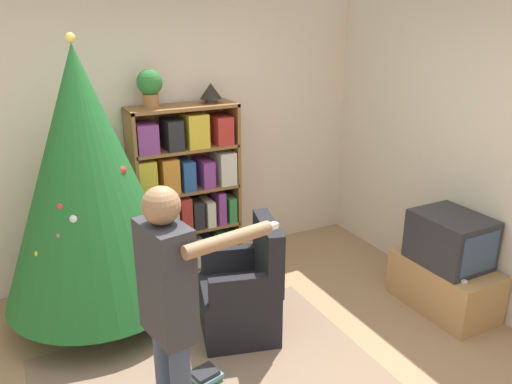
# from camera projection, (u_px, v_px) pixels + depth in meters

# --- Properties ---
(wall_back) EXTENTS (8.00, 0.10, 2.60)m
(wall_back) POSITION_uv_depth(u_px,v_px,m) (149.00, 136.00, 4.63)
(wall_back) COLOR beige
(wall_back) RESTS_ON ground_plane
(area_rug) EXTENTS (2.26, 1.70, 0.01)m
(area_rug) POSITION_uv_depth(u_px,v_px,m) (213.00, 383.00, 3.38)
(area_rug) COLOR #7F6651
(area_rug) RESTS_ON ground_plane
(bookshelf) EXTENTS (1.00, 0.34, 1.60)m
(bookshelf) POSITION_uv_depth(u_px,v_px,m) (186.00, 192.00, 4.70)
(bookshelf) COLOR brown
(bookshelf) RESTS_ON ground_plane
(tv_stand) EXTENTS (0.49, 0.86, 0.42)m
(tv_stand) POSITION_uv_depth(u_px,v_px,m) (444.00, 285.00, 4.21)
(tv_stand) COLOR tan
(tv_stand) RESTS_ON ground_plane
(television) EXTENTS (0.47, 0.58, 0.42)m
(television) POSITION_uv_depth(u_px,v_px,m) (450.00, 240.00, 4.06)
(television) COLOR #28282D
(television) RESTS_ON tv_stand
(game_remote) EXTENTS (0.04, 0.12, 0.02)m
(game_remote) POSITION_uv_depth(u_px,v_px,m) (459.00, 279.00, 3.85)
(game_remote) COLOR white
(game_remote) RESTS_ON tv_stand
(christmas_tree) EXTENTS (1.42, 1.42, 2.25)m
(christmas_tree) POSITION_uv_depth(u_px,v_px,m) (87.00, 179.00, 3.75)
(christmas_tree) COLOR #4C3323
(christmas_tree) RESTS_ON ground_plane
(armchair) EXTENTS (0.70, 0.69, 0.92)m
(armchair) POSITION_uv_depth(u_px,v_px,m) (244.00, 295.00, 3.84)
(armchair) COLOR black
(armchair) RESTS_ON ground_plane
(standing_person) EXTENTS (0.68, 0.46, 1.62)m
(standing_person) POSITION_uv_depth(u_px,v_px,m) (170.00, 309.00, 2.52)
(standing_person) COLOR #38425B
(standing_person) RESTS_ON ground_plane
(potted_plant) EXTENTS (0.22, 0.22, 0.33)m
(potted_plant) POSITION_uv_depth(u_px,v_px,m) (150.00, 86.00, 4.25)
(potted_plant) COLOR #935B38
(potted_plant) RESTS_ON bookshelf
(table_lamp) EXTENTS (0.20, 0.20, 0.18)m
(table_lamp) POSITION_uv_depth(u_px,v_px,m) (211.00, 92.00, 4.52)
(table_lamp) COLOR #473828
(table_lamp) RESTS_ON bookshelf
(book_pile_near_tree) EXTENTS (0.21, 0.19, 0.11)m
(book_pile_near_tree) POSITION_uv_depth(u_px,v_px,m) (167.00, 316.00, 4.04)
(book_pile_near_tree) COLOR #232328
(book_pile_near_tree) RESTS_ON ground_plane
(book_pile_by_chair) EXTENTS (0.22, 0.19, 0.09)m
(book_pile_by_chair) POSITION_uv_depth(u_px,v_px,m) (206.00, 376.00, 3.38)
(book_pile_by_chair) COLOR #2D7A42
(book_pile_by_chair) RESTS_ON ground_plane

